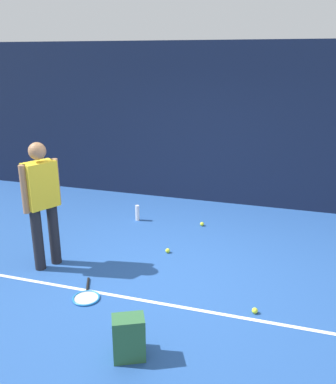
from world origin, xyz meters
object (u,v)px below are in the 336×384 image
(tennis_racket, at_px, (86,297))
(water_bottle, at_px, (137,213))
(tennis_player, at_px, (42,198))
(tennis_ball_mid_court, at_px, (168,251))
(backpack, at_px, (129,338))
(tennis_ball_by_fence, at_px, (202,224))
(tennis_ball_near_player, at_px, (255,311))

(tennis_racket, bearing_deg, water_bottle, 162.70)
(water_bottle, bearing_deg, tennis_player, -107.41)
(tennis_player, bearing_deg, tennis_ball_mid_court, 147.73)
(backpack, height_order, water_bottle, backpack)
(backpack, relative_size, water_bottle, 1.62)
(tennis_racket, xyz_separation_m, tennis_ball_by_fence, (0.85, 2.50, 0.02))
(tennis_racket, height_order, tennis_ball_by_fence, tennis_ball_by_fence)
(backpack, xyz_separation_m, tennis_ball_by_fence, (-0.01, 3.27, -0.18))
(tennis_player, xyz_separation_m, water_bottle, (0.58, 1.86, -0.83))
(tennis_racket, height_order, tennis_ball_near_player, tennis_ball_near_player)
(tennis_player, height_order, tennis_ball_mid_court, tennis_player)
(tennis_player, relative_size, tennis_ball_mid_court, 25.76)
(tennis_ball_mid_court, bearing_deg, tennis_racket, -112.77)
(tennis_racket, relative_size, tennis_ball_near_player, 9.57)
(backpack, xyz_separation_m, tennis_ball_mid_court, (-0.28, 2.16, -0.18))
(tennis_ball_by_fence, relative_size, water_bottle, 0.24)
(tennis_ball_by_fence, relative_size, tennis_ball_mid_court, 1.00)
(tennis_ball_by_fence, bearing_deg, tennis_player, -131.35)
(tennis_racket, relative_size, backpack, 1.44)
(tennis_ball_by_fence, bearing_deg, backpack, -89.79)
(backpack, height_order, tennis_ball_mid_court, backpack)
(tennis_player, xyz_separation_m, tennis_ball_mid_court, (1.44, 0.83, -0.93))
(tennis_racket, bearing_deg, backpack, 24.11)
(water_bottle, bearing_deg, backpack, -70.41)
(tennis_racket, bearing_deg, tennis_ball_mid_court, 133.40)
(backpack, relative_size, tennis_ball_mid_court, 6.67)
(tennis_player, distance_m, tennis_racket, 1.40)
(tennis_ball_near_player, bearing_deg, backpack, -135.97)
(tennis_player, relative_size, tennis_ball_by_fence, 25.76)
(tennis_ball_mid_court, height_order, water_bottle, water_bottle)
(backpack, xyz_separation_m, water_bottle, (-1.13, 3.19, -0.07))
(tennis_player, height_order, backpack, tennis_player)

